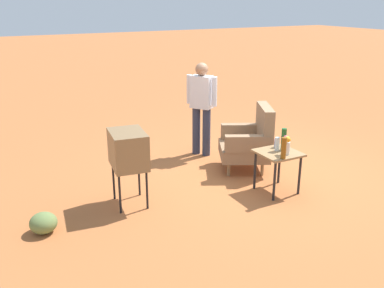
# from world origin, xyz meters

# --- Properties ---
(ground_plane) EXTENTS (60.00, 60.00, 0.00)m
(ground_plane) POSITION_xyz_m (0.00, 0.00, 0.00)
(ground_plane) COLOR #AD6033
(armchair) EXTENTS (1.03, 1.04, 1.06)m
(armchair) POSITION_xyz_m (-0.16, -0.10, 0.50)
(armchair) COLOR #937047
(armchair) RESTS_ON ground
(side_table) EXTENTS (0.56, 0.56, 0.61)m
(side_table) POSITION_xyz_m (0.73, -0.25, 0.52)
(side_table) COLOR black
(side_table) RESTS_ON ground
(tv_on_stand) EXTENTS (0.65, 0.52, 1.03)m
(tv_on_stand) POSITION_xyz_m (0.11, -2.26, 0.78)
(tv_on_stand) COLOR black
(tv_on_stand) RESTS_ON ground
(person_standing) EXTENTS (0.48, 0.39, 1.64)m
(person_standing) POSITION_xyz_m (-1.15, -0.45, 0.94)
(person_standing) COLOR #2D3347
(person_standing) RESTS_ON ground
(soda_can_blue) EXTENTS (0.07, 0.07, 0.12)m
(soda_can_blue) POSITION_xyz_m (0.55, -0.15, 0.67)
(soda_can_blue) COLOR blue
(soda_can_blue) RESTS_ON side_table
(bottle_wine_green) EXTENTS (0.07, 0.07, 0.32)m
(bottle_wine_green) POSITION_xyz_m (0.69, -0.15, 0.77)
(bottle_wine_green) COLOR #1E5623
(bottle_wine_green) RESTS_ON side_table
(bottle_tall_amber) EXTENTS (0.07, 0.07, 0.30)m
(bottle_tall_amber) POSITION_xyz_m (0.97, -0.37, 0.76)
(bottle_tall_amber) COLOR brown
(bottle_tall_amber) RESTS_ON side_table
(bottle_short_clear) EXTENTS (0.06, 0.06, 0.20)m
(bottle_short_clear) POSITION_xyz_m (0.68, -0.24, 0.71)
(bottle_short_clear) COLOR silver
(bottle_short_clear) RESTS_ON side_table
(flower_vase) EXTENTS (0.15, 0.10, 0.27)m
(flower_vase) POSITION_xyz_m (0.86, -0.23, 0.76)
(flower_vase) COLOR silver
(flower_vase) RESTS_ON side_table
(shrub_mid) EXTENTS (0.33, 0.33, 0.25)m
(shrub_mid) POSITION_xyz_m (0.34, -3.45, 0.13)
(shrub_mid) COLOR olive
(shrub_mid) RESTS_ON ground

